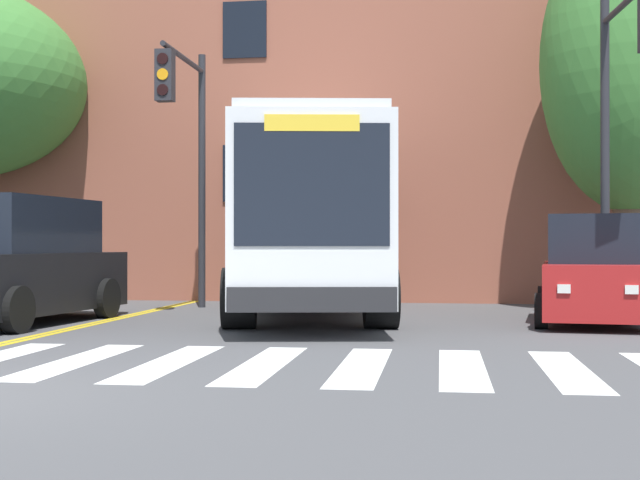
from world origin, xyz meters
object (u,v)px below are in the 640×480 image
at_px(car_teal_behind_bus, 352,256).
at_px(car_red_far_lane, 593,274).
at_px(city_bus, 308,218).
at_px(street_tree_curbside_large, 629,65).
at_px(traffic_light_overhead, 188,132).
at_px(traffic_light_near_corner, 622,96).
at_px(car_black_near_lane, 14,264).

bearing_deg(car_teal_behind_bus, car_red_far_lane, -63.43).
xyz_separation_m(city_bus, street_tree_curbside_large, (6.63, 1.37, 3.25)).
relative_size(city_bus, traffic_light_overhead, 2.05).
bearing_deg(traffic_light_near_corner, traffic_light_overhead, 162.89).
xyz_separation_m(car_teal_behind_bus, traffic_light_near_corner, (5.95, -12.01, 2.88)).
bearing_deg(car_red_far_lane, car_black_near_lane, -170.99).
distance_m(car_red_far_lane, car_teal_behind_bus, 12.50).
xyz_separation_m(car_black_near_lane, car_red_far_lane, (10.16, 1.61, -0.18)).
distance_m(car_teal_behind_bus, street_tree_curbside_large, 11.37).
bearing_deg(traffic_light_near_corner, car_black_near_lane, -175.78).
distance_m(city_bus, car_teal_behind_bus, 9.52).
bearing_deg(car_black_near_lane, car_red_far_lane, 9.01).
relative_size(traffic_light_overhead, street_tree_curbside_large, 0.67).
xyz_separation_m(city_bus, traffic_light_overhead, (-2.59, 0.04, 1.84)).
bearing_deg(car_black_near_lane, car_teal_behind_bus, 70.34).
distance_m(traffic_light_near_corner, street_tree_curbside_large, 4.20).
height_order(traffic_light_overhead, street_tree_curbside_large, street_tree_curbside_large).
relative_size(city_bus, traffic_light_near_corner, 1.94).
relative_size(car_black_near_lane, traffic_light_near_corner, 0.86).
distance_m(car_teal_behind_bus, traffic_light_overhead, 10.12).
bearing_deg(car_teal_behind_bus, traffic_light_overhead, -104.38).
xyz_separation_m(city_bus, traffic_light_near_corner, (5.78, -2.53, 1.96)).
relative_size(traffic_light_near_corner, street_tree_curbside_large, 0.71).
relative_size(car_red_far_lane, street_tree_curbside_large, 0.50).
relative_size(car_black_near_lane, car_teal_behind_bus, 1.02).
xyz_separation_m(car_teal_behind_bus, traffic_light_overhead, (-2.42, -9.43, 2.76)).
height_order(car_black_near_lane, traffic_light_overhead, traffic_light_overhead).
height_order(car_red_far_lane, street_tree_curbside_large, street_tree_curbside_large).
relative_size(car_red_far_lane, traffic_light_overhead, 0.74).
bearing_deg(street_tree_curbside_large, car_black_near_lane, -157.61).
bearing_deg(car_black_near_lane, street_tree_curbside_large, 22.39).
bearing_deg(car_teal_behind_bus, city_bus, -88.97).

